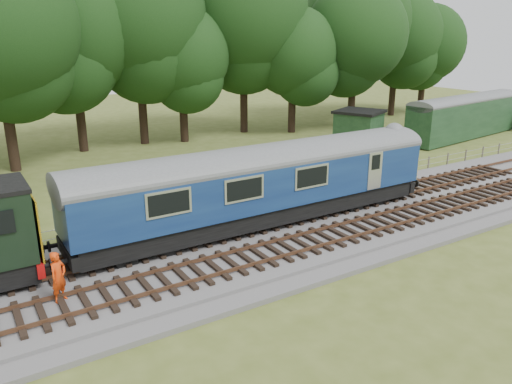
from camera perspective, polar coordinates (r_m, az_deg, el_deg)
ground at (r=23.72m, az=5.63°, el=-4.75°), size 120.00×120.00×0.00m
ballast at (r=23.66m, az=5.64°, el=-4.36°), size 70.00×7.00×0.35m
track_north at (r=24.61m, az=3.68°, el=-2.81°), size 67.20×2.40×0.21m
track_south at (r=22.42m, az=8.15°, el=-5.08°), size 67.20×2.40×0.21m
fence at (r=27.17m, az=-0.14°, el=-1.69°), size 64.00×0.12×1.00m
tree_line at (r=42.50m, az=-12.76°, el=5.04°), size 70.00×8.00×18.00m
dmu_railcar at (r=23.10m, az=0.72°, el=1.57°), size 18.05×2.86×3.88m
worker at (r=18.20m, az=-21.64°, el=-8.99°), size 0.78×0.74×1.79m
parked_coach at (r=48.67m, az=22.76°, el=8.20°), size 14.82×4.41×3.74m
shed at (r=42.95m, az=11.64°, el=7.25°), size 4.70×4.70×2.90m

